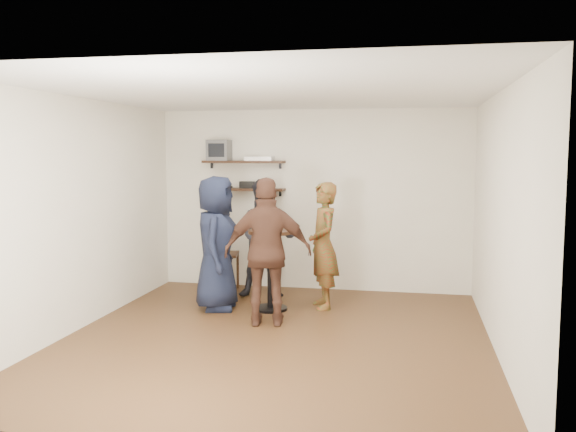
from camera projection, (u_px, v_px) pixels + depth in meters
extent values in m
cube|color=#412415|center=(275.00, 341.00, 6.51)|extent=(4.50, 5.00, 0.04)
cube|color=white|center=(275.00, 90.00, 6.23)|extent=(4.50, 5.00, 0.04)
cube|color=white|center=(313.00, 200.00, 8.83)|extent=(4.50, 0.04, 2.60)
cube|color=white|center=(189.00, 260.00, 3.91)|extent=(4.50, 0.04, 2.60)
cube|color=white|center=(78.00, 214.00, 6.82)|extent=(0.04, 5.00, 2.60)
cube|color=white|center=(503.00, 223.00, 5.92)|extent=(0.04, 5.00, 2.60)
cube|color=black|center=(244.00, 162.00, 8.83)|extent=(1.20, 0.25, 0.04)
cube|color=black|center=(244.00, 189.00, 8.87)|extent=(1.20, 0.25, 0.04)
cube|color=#59595B|center=(219.00, 150.00, 8.88)|extent=(0.32, 0.30, 0.30)
cube|color=silver|center=(259.00, 159.00, 8.77)|extent=(0.40, 0.24, 0.06)
cube|color=black|center=(247.00, 185.00, 8.85)|extent=(0.22, 0.10, 0.10)
cube|color=black|center=(222.00, 187.00, 8.98)|extent=(0.30, 0.05, 0.03)
cube|color=black|center=(222.00, 254.00, 8.74)|extent=(0.53, 0.53, 0.04)
cylinder|color=black|center=(206.00, 275.00, 8.63)|extent=(0.04, 0.04, 0.51)
cylinder|color=black|center=(230.00, 276.00, 8.56)|extent=(0.04, 0.04, 0.51)
cylinder|color=black|center=(214.00, 270.00, 8.99)|extent=(0.04, 0.04, 0.51)
cylinder|color=black|center=(238.00, 271.00, 8.91)|extent=(0.04, 0.04, 0.51)
cylinder|color=white|center=(222.00, 242.00, 8.72)|extent=(0.14, 0.14, 0.31)
cylinder|color=#336A1E|center=(220.00, 220.00, 8.70)|extent=(0.01, 0.07, 0.56)
cone|color=silver|center=(217.00, 196.00, 8.67)|extent=(0.07, 0.09, 0.12)
cylinder|color=#336A1E|center=(223.00, 218.00, 8.70)|extent=(0.03, 0.06, 0.63)
cone|color=silver|center=(225.00, 192.00, 8.67)|extent=(0.11, 0.13, 0.13)
cylinder|color=#336A1E|center=(221.00, 216.00, 8.67)|extent=(0.10, 0.09, 0.68)
cone|color=silver|center=(220.00, 188.00, 8.60)|extent=(0.13, 0.13, 0.13)
cylinder|color=black|center=(270.00, 232.00, 7.63)|extent=(0.56, 0.56, 0.04)
cylinder|color=black|center=(270.00, 270.00, 7.68)|extent=(0.08, 0.08, 0.94)
cylinder|color=black|center=(270.00, 308.00, 7.73)|extent=(0.43, 0.43, 0.03)
cylinder|color=silver|center=(265.00, 230.00, 7.60)|extent=(0.06, 0.06, 0.00)
cylinder|color=silver|center=(265.00, 226.00, 7.59)|extent=(0.01, 0.01, 0.09)
cylinder|color=silver|center=(265.00, 218.00, 7.58)|extent=(0.07, 0.07, 0.11)
cylinder|color=#C0B54F|center=(265.00, 220.00, 7.58)|extent=(0.06, 0.06, 0.06)
cylinder|color=silver|center=(275.00, 231.00, 7.56)|extent=(0.06, 0.06, 0.00)
cylinder|color=silver|center=(275.00, 227.00, 7.56)|extent=(0.01, 0.01, 0.09)
cylinder|color=silver|center=(275.00, 219.00, 7.55)|extent=(0.07, 0.07, 0.11)
cylinder|color=#C0B54F|center=(275.00, 221.00, 7.55)|extent=(0.06, 0.06, 0.06)
cylinder|color=silver|center=(270.00, 229.00, 7.69)|extent=(0.06, 0.06, 0.00)
cylinder|color=silver|center=(270.00, 226.00, 7.68)|extent=(0.01, 0.01, 0.09)
cylinder|color=silver|center=(270.00, 218.00, 7.67)|extent=(0.07, 0.07, 0.11)
cylinder|color=#C0B54F|center=(270.00, 220.00, 7.68)|extent=(0.06, 0.06, 0.06)
cylinder|color=silver|center=(273.00, 230.00, 7.62)|extent=(0.06, 0.06, 0.00)
cylinder|color=silver|center=(273.00, 227.00, 7.61)|extent=(0.01, 0.01, 0.08)
cylinder|color=silver|center=(273.00, 219.00, 7.60)|extent=(0.06, 0.06, 0.10)
cylinder|color=#C0B54F|center=(273.00, 221.00, 7.61)|extent=(0.06, 0.06, 0.06)
imported|color=#A11B12|center=(323.00, 245.00, 7.76)|extent=(0.57, 0.69, 1.61)
imported|color=black|center=(267.00, 239.00, 8.32)|extent=(0.93, 0.82, 1.62)
imported|color=black|center=(216.00, 243.00, 7.68)|extent=(0.65, 0.90, 1.69)
imported|color=#4B2C20|center=(268.00, 252.00, 6.96)|extent=(1.06, 0.60, 1.71)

